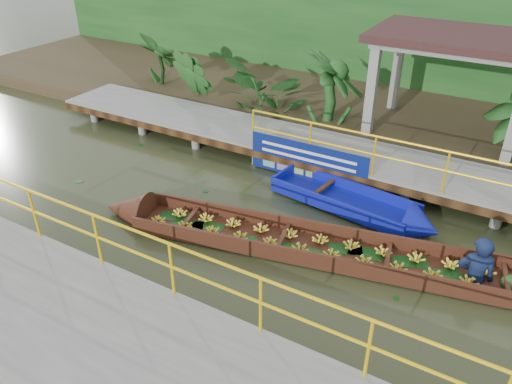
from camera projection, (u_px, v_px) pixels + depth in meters
The scene contains 10 objects.
ground at pixel (234, 222), 11.00m from camera, with size 80.00×80.00×0.00m, color #2A3118.
land_strip at pixel (355, 107), 16.49m from camera, with size 30.00×8.00×0.45m, color #372A1B.
far_dock at pixel (303, 146), 13.31m from camera, with size 16.00×2.06×1.66m.
near_dock at pixel (138, 363), 7.28m from camera, with size 18.00×2.40×1.73m.
pavilion at pixel (458, 48), 12.98m from camera, with size 4.40×3.00×3.00m.
foliage_backdrop at pixel (385, 37), 17.46m from camera, with size 30.00×0.80×4.00m, color #154316.
vendor_boat at pixel (353, 249), 9.72m from camera, with size 10.36×3.09×2.34m.
moored_blue_boat at pixel (381, 214), 11.00m from camera, with size 4.04×1.53×0.94m.
blue_banner at pixel (307, 162), 12.32m from camera, with size 3.12×0.04×0.97m.
tropical_plants at pixel (322, 91), 14.40m from camera, with size 14.48×1.48×1.86m.
Camera 1 is at (5.01, -7.68, 6.14)m, focal length 35.00 mm.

